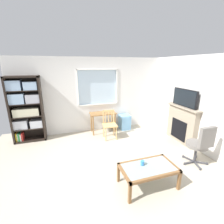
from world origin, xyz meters
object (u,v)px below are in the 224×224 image
fireplace (182,124)px  bookshelf (26,107)px  coffee_table (148,169)px  wooden_chair (110,124)px  office_chair (200,143)px  plastic_drawer_unit (124,122)px  desk_under_window (103,116)px  sippy_cup (142,163)px  tv (185,98)px

fireplace → bookshelf: bearing=161.1°
fireplace → coffee_table: 2.35m
wooden_chair → office_chair: (1.53, -2.01, 0.09)m
fireplace → plastic_drawer_unit: bearing=130.8°
desk_under_window → office_chair: size_ratio=0.86×
desk_under_window → office_chair: office_chair is taller
desk_under_window → coffee_table: 2.76m
desk_under_window → office_chair: bearing=-57.4°
bookshelf → sippy_cup: size_ratio=21.86×
wooden_chair → office_chair: office_chair is taller
plastic_drawer_unit → sippy_cup: (-0.74, -2.70, 0.20)m
desk_under_window → fireplace: 2.49m
fireplace → office_chair: size_ratio=1.18×
fireplace → tv: size_ratio=1.33×
office_chair → coffee_table: (-1.45, -0.22, -0.20)m
fireplace → office_chair: bearing=-112.0°
sippy_cup → office_chair: bearing=5.0°
bookshelf → plastic_drawer_unit: (3.13, -0.06, -0.80)m
office_chair → sippy_cup: 1.55m
plastic_drawer_unit → tv: bearing=-49.6°
tv → bookshelf: bearing=161.0°
plastic_drawer_unit → office_chair: 2.70m
bookshelf → coffee_table: (2.47, -2.85, -0.70)m
coffee_table → sippy_cup: size_ratio=11.69×
wooden_chair → tv: bearing=-24.1°
plastic_drawer_unit → wooden_chair: bearing=-142.7°
sippy_cup → desk_under_window: bearing=91.6°
bookshelf → wooden_chair: (2.39, -0.62, -0.59)m
desk_under_window → sippy_cup: bearing=-88.4°
plastic_drawer_unit → coffee_table: (-0.66, -2.79, 0.10)m
desk_under_window → bookshelf: bearing=177.4°
plastic_drawer_unit → tv: (1.23, -1.45, 1.10)m
bookshelf → tv: 4.62m
bookshelf → plastic_drawer_unit: size_ratio=3.76×
wooden_chair → tv: (1.97, -0.88, 0.89)m
bookshelf → fireplace: 4.66m
tv → coffee_table: size_ratio=0.84×
desk_under_window → tv: bearing=-34.3°
desk_under_window → wooden_chair: size_ratio=0.95×
office_chair → wooden_chair: bearing=127.4°
plastic_drawer_unit → tv: 2.19m
sippy_cup → plastic_drawer_unit: bearing=74.6°
wooden_chair → coffee_table: bearing=-87.9°
plastic_drawer_unit → sippy_cup: 2.81m
tv → fireplace: bearing=0.0°
wooden_chair → plastic_drawer_unit: (0.74, 0.56, -0.20)m
fireplace → desk_under_window: bearing=146.0°
desk_under_window → office_chair: 2.99m
tv → coffee_table: bearing=-144.5°
tv → wooden_chair: bearing=155.9°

